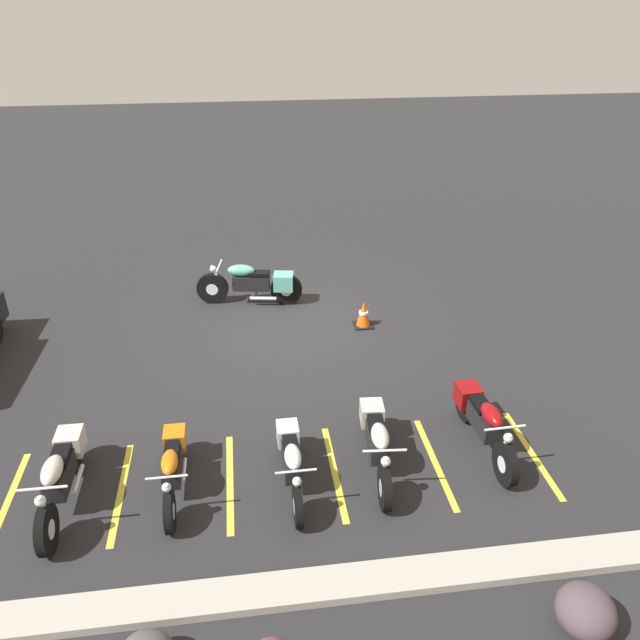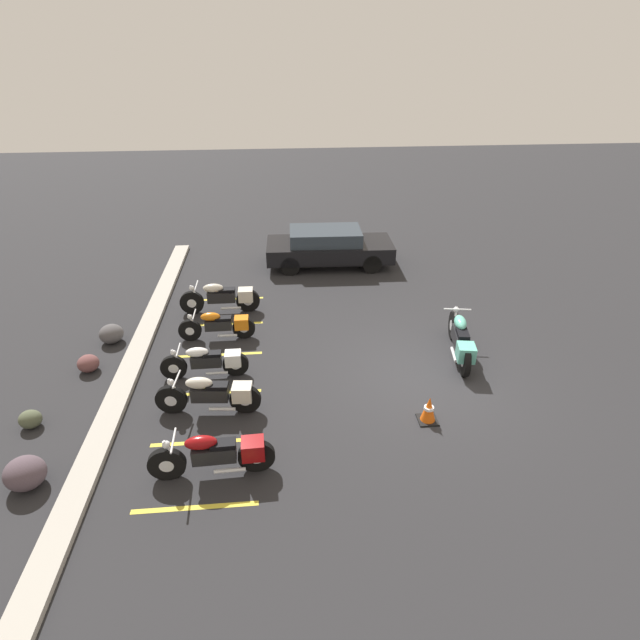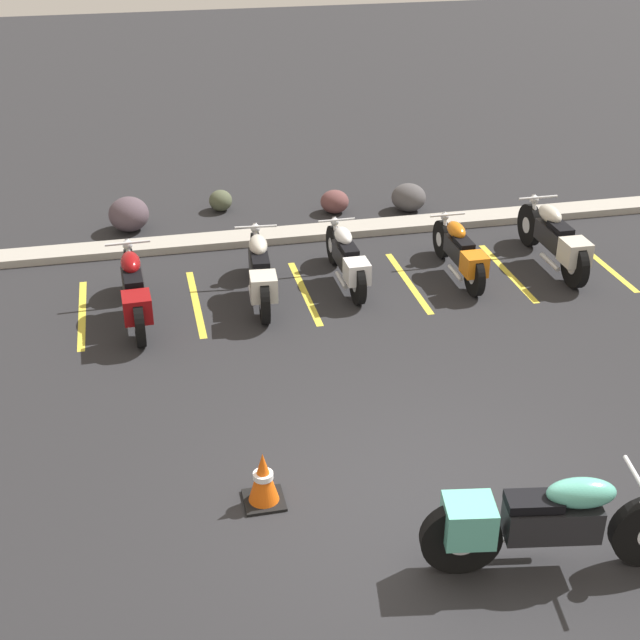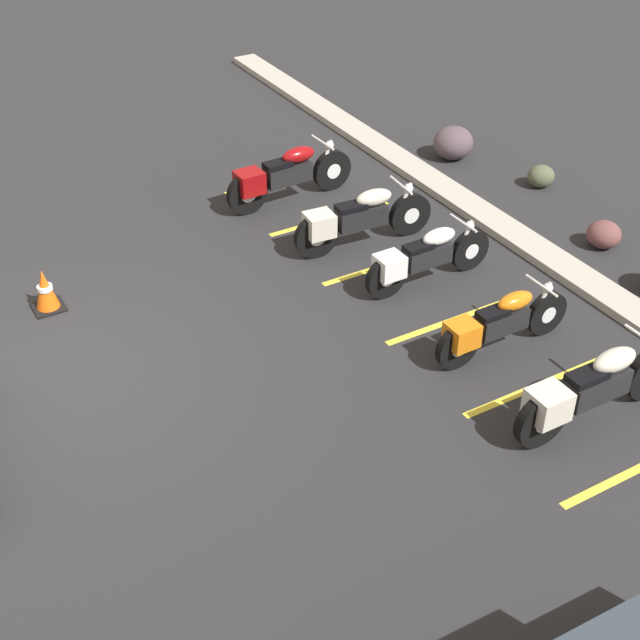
{
  "view_description": "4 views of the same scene",
  "coord_description": "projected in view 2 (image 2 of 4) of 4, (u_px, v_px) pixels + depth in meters",
  "views": [
    {
      "loc": [
        0.93,
        11.93,
        6.47
      ],
      "look_at": [
        -0.5,
        1.43,
        0.79
      ],
      "focal_mm": 35.0,
      "sensor_mm": 36.0,
      "label": 1
    },
    {
      "loc": [
        -9.32,
        3.27,
        6.71
      ],
      "look_at": [
        0.95,
        2.34,
        1.06
      ],
      "focal_mm": 28.0,
      "sensor_mm": 36.0,
      "label": 2
    },
    {
      "loc": [
        -2.54,
        -6.5,
        5.74
      ],
      "look_at": [
        -0.46,
        2.86,
        0.6
      ],
      "focal_mm": 50.0,
      "sensor_mm": 36.0,
      "label": 3
    },
    {
      "loc": [
        8.57,
        -1.42,
        6.61
      ],
      "look_at": [
        1.6,
        2.63,
        0.94
      ],
      "focal_mm": 50.0,
      "sensor_mm": 36.0,
      "label": 4
    }
  ],
  "objects": [
    {
      "name": "ground",
      "position": [
        423.0,
        375.0,
        11.63
      ],
      "size": [
        60.0,
        60.0,
        0.0
      ],
      "primitive_type": "plane",
      "color": "#262628"
    },
    {
      "name": "motorcycle_teal_featured",
      "position": [
        460.0,
        340.0,
        12.06
      ],
      "size": [
        2.41,
        0.81,
        0.95
      ],
      "rotation": [
        0.0,
        0.0,
        -0.17
      ],
      "color": "black",
      "rests_on": "ground"
    },
    {
      "name": "parked_bike_0",
      "position": [
        218.0,
        454.0,
        8.73
      ],
      "size": [
        0.62,
        2.22,
        0.87
      ],
      "rotation": [
        0.0,
        0.0,
        1.61
      ],
      "color": "black",
      "rests_on": "ground"
    },
    {
      "name": "parked_bike_1",
      "position": [
        213.0,
        394.0,
        10.24
      ],
      "size": [
        0.61,
        2.18,
        0.86
      ],
      "rotation": [
        0.0,
        0.0,
        1.49
      ],
      "color": "black",
      "rests_on": "ground"
    },
    {
      "name": "parked_bike_2",
      "position": [
        209.0,
        361.0,
        11.38
      ],
      "size": [
        0.56,
        2.0,
        0.79
      ],
      "rotation": [
        0.0,
        0.0,
        1.58
      ],
      "color": "black",
      "rests_on": "ground"
    },
    {
      "name": "parked_bike_3",
      "position": [
        221.0,
        325.0,
        12.88
      ],
      "size": [
        0.55,
        1.97,
        0.77
      ],
      "rotation": [
        0.0,
        0.0,
        1.57
      ],
      "color": "black",
      "rests_on": "ground"
    },
    {
      "name": "parked_bike_4",
      "position": [
        224.0,
        297.0,
        14.18
      ],
      "size": [
        0.63,
        2.26,
        0.89
      ],
      "rotation": [
        0.0,
        0.0,
        1.57
      ],
      "color": "black",
      "rests_on": "ground"
    },
    {
      "name": "car_black",
      "position": [
        328.0,
        246.0,
        17.2
      ],
      "size": [
        1.93,
        4.35,
        1.29
      ],
      "rotation": [
        0.0,
        0.0,
        -1.6
      ],
      "color": "black",
      "rests_on": "ground"
    },
    {
      "name": "concrete_curb",
      "position": [
        121.0,
        389.0,
        11.06
      ],
      "size": [
        18.0,
        0.5,
        0.12
      ],
      "primitive_type": "cube",
      "color": "#A8A399",
      "rests_on": "ground"
    },
    {
      "name": "landscape_rock_0",
      "position": [
        111.0,
        334.0,
        12.82
      ],
      "size": [
        0.83,
        0.82,
        0.49
      ],
      "primitive_type": "ellipsoid",
      "rotation": [
        0.0,
        0.0,
        2.57
      ],
      "color": "#4B484A",
      "rests_on": "ground"
    },
    {
      "name": "landscape_rock_1",
      "position": [
        30.0,
        419.0,
        9.97
      ],
      "size": [
        0.49,
        0.52,
        0.37
      ],
      "primitive_type": "ellipsoid",
      "rotation": [
        0.0,
        0.0,
        2.94
      ],
      "color": "#4C523C",
      "rests_on": "ground"
    },
    {
      "name": "landscape_rock_2",
      "position": [
        25.0,
        473.0,
        8.57
      ],
      "size": [
        0.79,
        0.82,
        0.57
      ],
      "primitive_type": "ellipsoid",
      "rotation": [
        0.0,
        0.0,
        2.94
      ],
      "color": "#4E4048",
      "rests_on": "ground"
    },
    {
      "name": "landscape_rock_3",
      "position": [
        88.0,
        363.0,
        11.69
      ],
      "size": [
        0.64,
        0.64,
        0.4
      ],
      "primitive_type": "ellipsoid",
      "rotation": [
        0.0,
        0.0,
        0.38
      ],
      "color": "brown",
      "rests_on": "ground"
    },
    {
      "name": "traffic_cone",
      "position": [
        429.0,
        410.0,
        10.08
      ],
      "size": [
        0.4,
        0.4,
        0.58
      ],
      "color": "black",
      "rests_on": "ground"
    },
    {
      "name": "stall_line_0",
      "position": [
        195.0,
        508.0,
        8.28
      ],
      "size": [
        0.1,
        2.1,
        0.0
      ],
      "primitive_type": "cube",
      "color": "gold",
      "rests_on": "ground"
    },
    {
      "name": "stall_line_1",
      "position": [
        206.0,
        442.0,
        9.65
      ],
      "size": [
        0.1,
        2.1,
        0.0
      ],
      "primitive_type": "cube",
      "color": "gold",
      "rests_on": "ground"
    },
    {
      "name": "stall_line_2",
      "position": [
        213.0,
        393.0,
        11.02
      ],
      "size": [
        0.1,
        2.1,
        0.0
      ],
      "primitive_type": "cube",
      "color": "gold",
      "rests_on": "ground"
    },
    {
      "name": "stall_line_3",
      "position": [
        220.0,
        355.0,
        12.39
      ],
      "size": [
        0.1,
        2.1,
        0.0
      ],
      "primitive_type": "cube",
      "color": "gold",
      "rests_on": "ground"
    },
    {
      "name": "stall_line_4",
      "position": [
        224.0,
        324.0,
        13.76
      ],
      "size": [
        0.1,
        2.1,
        0.0
      ],
      "primitive_type": "cube",
      "color": "gold",
      "rests_on": "ground"
    },
    {
      "name": "stall_line_5",
      "position": [
        228.0,
        299.0,
        15.13
      ],
      "size": [
        0.1,
        2.1,
        0.0
      ],
      "primitive_type": "cube",
      "color": "gold",
      "rests_on": "ground"
    }
  ]
}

